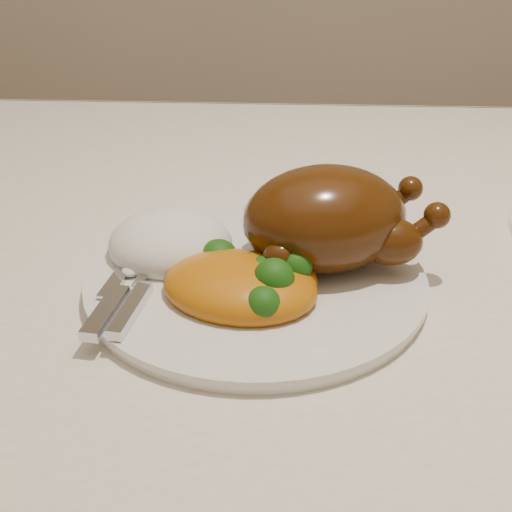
{
  "coord_description": "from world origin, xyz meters",
  "views": [
    {
      "loc": [
        0.01,
        -0.61,
        1.1
      ],
      "look_at": [
        -0.02,
        -0.06,
        0.8
      ],
      "focal_mm": 50.0,
      "sensor_mm": 36.0,
      "label": 1
    }
  ],
  "objects": [
    {
      "name": "roast_chicken",
      "position": [
        0.05,
        -0.03,
        0.83
      ],
      "size": [
        0.2,
        0.15,
        0.09
      ],
      "rotation": [
        0.0,
        0.0,
        0.25
      ],
      "color": "#4B2308",
      "rests_on": "dinner_plate"
    },
    {
      "name": "mac_and_cheese",
      "position": [
        -0.02,
        -0.09,
        0.79
      ],
      "size": [
        0.16,
        0.13,
        0.06
      ],
      "rotation": [
        0.0,
        0.0,
        -0.25
      ],
      "color": "#D2690D",
      "rests_on": "dinner_plate"
    },
    {
      "name": "tablecloth",
      "position": [
        0.0,
        0.0,
        0.74
      ],
      "size": [
        1.73,
        1.03,
        0.18
      ],
      "color": "white",
      "rests_on": "dining_table"
    },
    {
      "name": "dining_table",
      "position": [
        0.0,
        0.0,
        0.67
      ],
      "size": [
        1.6,
        0.9,
        0.76
      ],
      "color": "brown",
      "rests_on": "floor"
    },
    {
      "name": "cutlery",
      "position": [
        -0.13,
        -0.11,
        0.79
      ],
      "size": [
        0.05,
        0.18,
        0.01
      ],
      "rotation": [
        0.0,
        0.0,
        -0.14
      ],
      "color": "silver",
      "rests_on": "dinner_plate"
    },
    {
      "name": "dinner_plate",
      "position": [
        -0.02,
        -0.06,
        0.77
      ],
      "size": [
        0.37,
        0.37,
        0.01
      ],
      "primitive_type": "cylinder",
      "rotation": [
        0.0,
        0.0,
        -0.28
      ],
      "color": "white",
      "rests_on": "tablecloth"
    },
    {
      "name": "rice_mound",
      "position": [
        -0.1,
        -0.03,
        0.79
      ],
      "size": [
        0.13,
        0.12,
        0.06
      ],
      "rotation": [
        0.0,
        0.0,
        -0.08
      ],
      "color": "white",
      "rests_on": "dinner_plate"
    }
  ]
}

